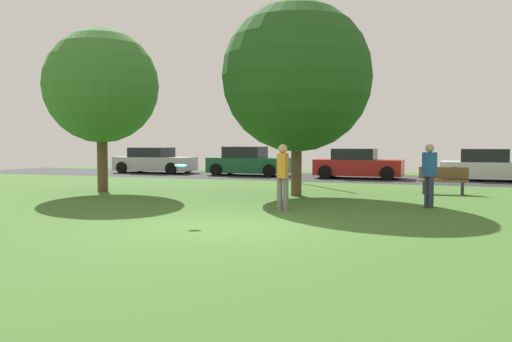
# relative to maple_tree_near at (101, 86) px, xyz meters

# --- Properties ---
(ground_plane) EXTENTS (44.00, 44.00, 0.00)m
(ground_plane) POSITION_rel_maple_tree_near_xyz_m (7.18, -5.83, -3.69)
(ground_plane) COLOR #3D6628
(road_strip) EXTENTS (44.00, 6.40, 0.01)m
(road_strip) POSITION_rel_maple_tree_near_xyz_m (7.18, 10.17, -3.69)
(road_strip) COLOR #28282B
(road_strip) RESTS_ON ground_plane
(maple_tree_near) EXTENTS (3.97, 3.97, 5.69)m
(maple_tree_near) POSITION_rel_maple_tree_near_xyz_m (0.00, 0.00, 0.00)
(maple_tree_near) COLOR brown
(maple_tree_near) RESTS_ON ground_plane
(oak_tree_right) EXTENTS (4.85, 4.85, 6.28)m
(oak_tree_right) POSITION_rel_maple_tree_near_xyz_m (6.80, 1.02, 0.15)
(oak_tree_right) COLOR brown
(oak_tree_right) RESTS_ON ground_plane
(person_thrower) EXTENTS (0.39, 0.38, 1.70)m
(person_thrower) POSITION_rel_maple_tree_near_xyz_m (11.01, -0.86, -2.75)
(person_thrower) COLOR #2D334C
(person_thrower) RESTS_ON ground_plane
(person_bystander) EXTENTS (0.30, 0.33, 1.69)m
(person_bystander) POSITION_rel_maple_tree_near_xyz_m (7.56, -2.84, -2.75)
(person_bystander) COLOR slate
(person_bystander) RESTS_ON ground_plane
(frisbee_disc) EXTENTS (0.38, 0.38, 0.07)m
(frisbee_disc) POSITION_rel_maple_tree_near_xyz_m (5.98, -5.26, -2.47)
(frisbee_disc) COLOR #2DB2E0
(parked_car_silver) EXTENTS (4.46, 2.09, 1.43)m
(parked_car_silver) POSITION_rel_maple_tree_near_xyz_m (-4.30, 10.50, -3.04)
(parked_car_silver) COLOR #B7B7BC
(parked_car_silver) RESTS_ON ground_plane
(parked_car_green) EXTENTS (4.13, 2.03, 1.50)m
(parked_car_green) POSITION_rel_maple_tree_near_xyz_m (1.46, 10.28, -3.01)
(parked_car_green) COLOR #195633
(parked_car_green) RESTS_ON ground_plane
(parked_car_red) EXTENTS (4.11, 1.98, 1.43)m
(parked_car_red) POSITION_rel_maple_tree_near_xyz_m (7.23, 10.03, -3.04)
(parked_car_red) COLOR #B21E1E
(parked_car_red) RESTS_ON ground_plane
(parked_car_white) EXTENTS (4.11, 2.10, 1.44)m
(parked_car_white) POSITION_rel_maple_tree_near_xyz_m (12.98, 10.54, -3.04)
(parked_car_white) COLOR white
(parked_car_white) RESTS_ON ground_plane
(park_bench) EXTENTS (1.60, 0.45, 0.90)m
(park_bench) POSITION_rel_maple_tree_near_xyz_m (11.27, 3.28, -3.23)
(park_bench) COLOR brown
(park_bench) RESTS_ON ground_plane
(street_lamp_post) EXTENTS (0.14, 0.14, 4.50)m
(street_lamp_post) POSITION_rel_maple_tree_near_xyz_m (5.24, 6.37, -1.44)
(street_lamp_post) COLOR #2D2D33
(street_lamp_post) RESTS_ON ground_plane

